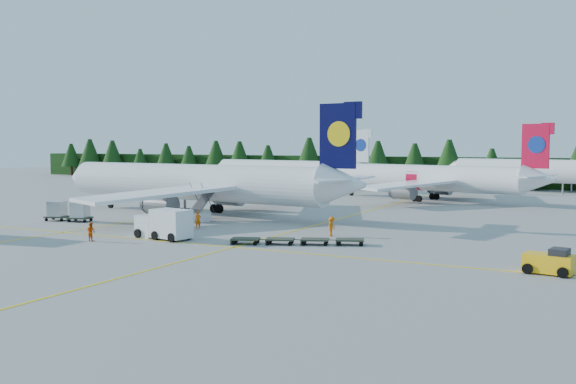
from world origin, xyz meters
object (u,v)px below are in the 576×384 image
at_px(airliner_navy, 186,183).
at_px(airstairs, 194,214).
at_px(baggage_tug, 550,262).
at_px(airliner_red, 414,178).
at_px(service_truck, 163,224).

relative_size(airliner_navy, airstairs, 8.77).
bearing_deg(baggage_tug, airliner_navy, 165.49).
xyz_separation_m(airliner_red, baggage_tug, (24.53, -51.91, -2.63)).
relative_size(airstairs, service_truck, 0.85).
relative_size(airliner_navy, service_truck, 7.43).
xyz_separation_m(airliner_red, service_truck, (-8.88, -51.02, -2.08)).
bearing_deg(airliner_red, service_truck, -85.34).
relative_size(airstairs, baggage_tug, 1.52).
height_order(airstairs, baggage_tug, airstairs).
bearing_deg(airliner_navy, airliner_red, 64.46).
bearing_deg(service_truck, baggage_tug, 8.20).
height_order(airliner_navy, airstairs, airliner_navy).
bearing_deg(airliner_navy, baggage_tug, -18.12).
height_order(airliner_navy, airliner_red, airliner_navy).
height_order(airstairs, service_truck, airstairs).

